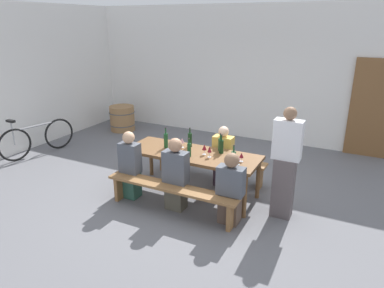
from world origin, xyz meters
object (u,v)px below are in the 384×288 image
(tasting_table, at_px, (192,157))
(bench_far, at_px, (209,160))
(bench_near, at_px, (171,191))
(wine_barrel, at_px, (122,118))
(wine_bottle_4, at_px, (221,146))
(wine_glass_3, at_px, (238,158))
(wine_bottle_2, at_px, (166,140))
(standing_host, at_px, (285,166))
(wine_glass_2, at_px, (241,156))
(parked_bicycle_0, at_px, (37,138))
(wine_glass_4, at_px, (210,150))
(seated_guest_near_1, at_px, (176,176))
(wooden_door, at_px, (372,109))
(wine_glass_0, at_px, (204,147))
(wine_bottle_5, at_px, (189,150))
(seated_guest_near_2, at_px, (230,190))
(wine_bottle_3, at_px, (233,158))
(wine_bottle_0, at_px, (190,140))
(seated_guest_near_0, at_px, (130,166))
(wine_bottle_1, at_px, (220,144))
(wine_glass_1, at_px, (182,141))
(seated_guest_far_0, at_px, (223,158))

(tasting_table, height_order, bench_far, tasting_table)
(bench_near, xyz_separation_m, wine_barrel, (-3.35, 3.18, -0.03))
(wine_bottle_4, distance_m, wine_glass_3, 0.54)
(wine_bottle_2, height_order, standing_host, standing_host)
(wine_glass_2, relative_size, parked_bicycle_0, 0.09)
(wine_glass_4, distance_m, seated_guest_near_1, 0.68)
(wooden_door, bearing_deg, seated_guest_near_1, -123.78)
(wine_glass_0, relative_size, wine_glass_2, 1.22)
(wine_bottle_5, height_order, seated_guest_near_2, seated_guest_near_2)
(bench_far, xyz_separation_m, wine_bottle_3, (0.80, -0.93, 0.51))
(bench_far, bearing_deg, bench_near, -90.00)
(wooden_door, xyz_separation_m, standing_host, (-1.06, -3.36, -0.23))
(bench_near, xyz_separation_m, wine_bottle_5, (0.04, 0.53, 0.51))
(tasting_table, xyz_separation_m, wine_bottle_0, (-0.16, 0.24, 0.20))
(wine_glass_0, distance_m, seated_guest_near_2, 0.95)
(wine_bottle_0, distance_m, seated_guest_near_1, 0.88)
(seated_guest_near_0, xyz_separation_m, parked_bicycle_0, (-3.03, 0.70, -0.18))
(bench_near, bearing_deg, wine_bottle_1, 69.04)
(wine_glass_4, xyz_separation_m, seated_guest_near_1, (-0.35, -0.49, -0.32))
(wine_glass_3, relative_size, standing_host, 0.09)
(wooden_door, relative_size, wine_bottle_1, 6.86)
(tasting_table, xyz_separation_m, wine_bottle_5, (0.04, -0.18, 0.19))
(bench_near, relative_size, parked_bicycle_0, 1.28)
(parked_bicycle_0, bearing_deg, wine_glass_3, -80.79)
(wine_bottle_1, distance_m, wine_glass_4, 0.35)
(seated_guest_near_0, distance_m, wine_barrel, 3.93)
(wine_bottle_0, bearing_deg, wine_bottle_5, -64.41)
(wooden_door, distance_m, wine_bottle_2, 4.54)
(wine_bottle_0, bearing_deg, wine_bottle_2, -146.73)
(wine_bottle_1, xyz_separation_m, seated_guest_near_2, (0.52, -0.84, -0.35))
(bench_near, height_order, wine_glass_3, wine_glass_3)
(wine_glass_1, relative_size, seated_guest_far_0, 0.15)
(wooden_door, xyz_separation_m, seated_guest_near_0, (-3.45, -3.89, -0.50))
(parked_bicycle_0, bearing_deg, wine_bottle_2, -79.41)
(wine_glass_1, bearing_deg, seated_guest_far_0, 34.71)
(wine_glass_3, bearing_deg, seated_guest_near_2, -83.71)
(wine_glass_1, relative_size, standing_host, 0.10)
(wooden_door, xyz_separation_m, seated_guest_far_0, (-2.27, -2.77, -0.53))
(wine_glass_2, bearing_deg, seated_guest_near_1, -147.56)
(wine_bottle_4, bearing_deg, seated_guest_far_0, 106.46)
(wine_barrel, bearing_deg, wine_bottle_2, -40.81)
(bench_far, bearing_deg, wine_barrel, 152.24)
(wine_glass_1, distance_m, wine_glass_3, 1.15)
(bench_near, distance_m, seated_guest_near_2, 0.92)
(wine_bottle_4, bearing_deg, seated_guest_near_1, -120.35)
(wine_glass_0, distance_m, seated_guest_near_1, 0.68)
(wine_glass_3, xyz_separation_m, seated_guest_near_1, (-0.85, -0.41, -0.30))
(wine_bottle_1, bearing_deg, wine_barrel, 149.66)
(bench_near, xyz_separation_m, seated_guest_near_0, (-0.86, 0.15, 0.19))
(wine_glass_0, bearing_deg, wine_glass_3, -14.13)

